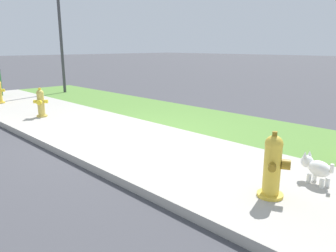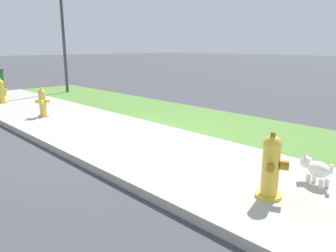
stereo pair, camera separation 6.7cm
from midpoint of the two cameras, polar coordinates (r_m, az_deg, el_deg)
ground_plane at (r=6.57m, az=-7.94°, el=-2.04°), size 120.00×120.00×0.00m
sidewalk_pavement at (r=6.57m, az=-7.94°, el=-2.00°), size 18.00×2.56×0.01m
grass_verge at (r=8.21m, az=5.87°, el=1.24°), size 18.00×2.33×0.01m
street_curb at (r=5.89m, az=-18.66°, el=-3.92°), size 18.00×0.16×0.12m
fire_hydrant_mid_block at (r=8.94m, az=-21.48°, el=3.72°), size 0.33×0.33×0.75m
fire_hydrant_at_driveway at (r=4.07m, az=17.32°, el=-6.69°), size 0.36×0.38×0.82m
small_white_dog at (r=4.73m, az=24.04°, el=-6.63°), size 0.47×0.28×0.41m
street_lamp at (r=13.54m, az=-18.72°, el=19.81°), size 0.32×0.32×5.16m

